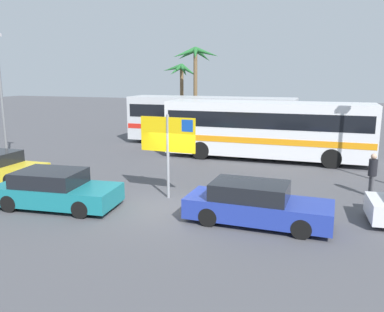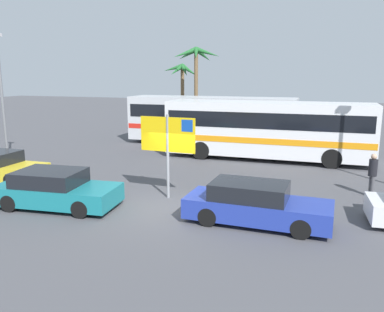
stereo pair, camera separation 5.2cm
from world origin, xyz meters
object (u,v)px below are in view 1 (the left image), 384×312
bus_rear_coach (211,118)px  car_teal (55,190)px  pedestrian_near_sign (373,171)px  bus_front_coach (267,127)px  car_blue (256,204)px  ferry_sign (169,138)px

bus_rear_coach → car_teal: (-1.68, -14.17, -1.15)m
pedestrian_near_sign → bus_front_coach: bearing=115.7°
bus_rear_coach → pedestrian_near_sign: size_ratio=6.56×
car_blue → car_teal: size_ratio=1.02×
bus_front_coach → car_blue: bus_front_coach is taller
ferry_sign → car_blue: ferry_sign is taller
pedestrian_near_sign → car_teal: bearing=-170.4°
ferry_sign → car_teal: (-3.45, -2.27, -1.69)m
car_blue → pedestrian_near_sign: pedestrian_near_sign is taller
bus_front_coach → pedestrian_near_sign: size_ratio=6.56×
ferry_sign → pedestrian_near_sign: (7.33, 2.67, -1.33)m
car_teal → bus_front_coach: bearing=55.3°
bus_front_coach → car_blue: bearing=-83.7°
bus_front_coach → car_teal: (-5.91, -10.60, -1.15)m
bus_front_coach → car_blue: 10.06m
bus_front_coach → pedestrian_near_sign: 7.50m
car_teal → pedestrian_near_sign: (10.78, 4.94, 0.36)m
ferry_sign → pedestrian_near_sign: bearing=22.9°
car_blue → car_teal: bearing=-172.9°
car_teal → bus_rear_coach: bearing=77.7°
bus_rear_coach → car_teal: bearing=-96.8°
ferry_sign → car_blue: size_ratio=0.70×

